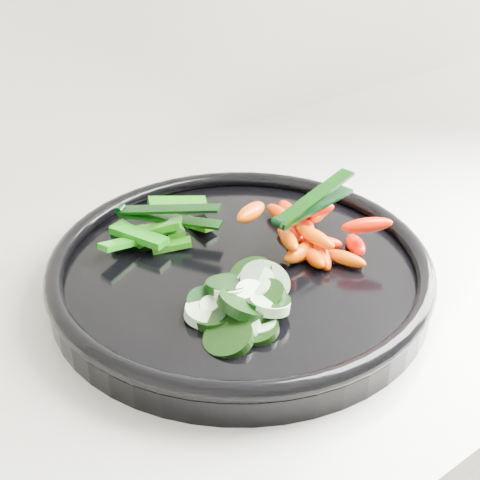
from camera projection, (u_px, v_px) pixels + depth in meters
counter at (476, 372)px, 1.23m from camera, size 2.02×0.62×0.93m
veggie_tray at (240, 270)px, 0.66m from camera, size 0.44×0.44×0.04m
cucumber_pile at (236, 303)px, 0.59m from camera, size 0.12×0.11×0.04m
carrot_pile at (309, 230)px, 0.68m from camera, size 0.13×0.16×0.05m
pepper_pile at (160, 227)px, 0.70m from camera, size 0.15×0.09×0.04m
tong_carrot at (312, 203)px, 0.66m from camera, size 0.11×0.03×0.02m
tong_pepper at (166, 214)px, 0.69m from camera, size 0.08×0.10×0.02m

